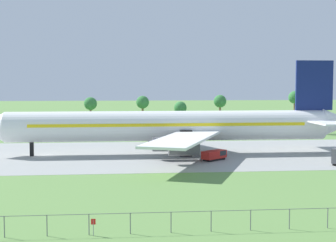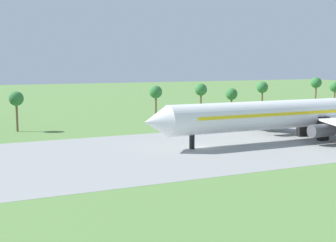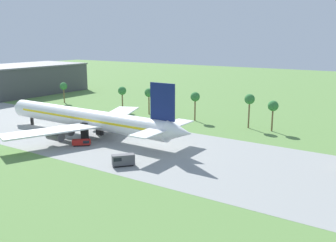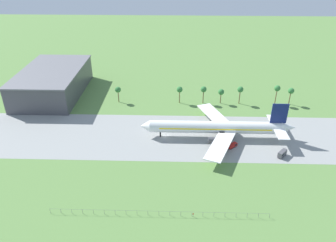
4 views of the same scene
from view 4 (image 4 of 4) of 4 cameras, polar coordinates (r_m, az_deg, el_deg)
The scene contains 9 objects.
ground_plane at distance 167.63m, azimuth -0.56°, elevation -2.62°, with size 600.00×600.00×0.00m, color #5B8442.
taxiway_strip at distance 167.62m, azimuth -0.56°, elevation -2.61°, with size 320.00×44.00×0.02m.
jet_airliner at distance 165.60m, azimuth 8.74°, elevation -1.09°, with size 77.68×57.81×19.27m.
baggage_tug at distance 160.54m, azimuth 19.25°, elevation -5.39°, with size 5.18×5.53×2.99m.
catering_van at distance 161.45m, azimuth 11.18°, elevation -4.19°, with size 5.35×4.98×1.85m.
perimeter_fence at distance 123.37m, azimuth -1.60°, elevation -15.63°, with size 80.10×0.10×2.10m.
no_stopping_sign at distance 123.45m, azimuth 4.39°, elevation -15.95°, with size 0.44×0.08×1.68m.
terminal_building at distance 223.36m, azimuth -19.44°, elevation 6.45°, with size 36.72×61.20×16.23m.
palm_tree_row at distance 199.78m, azimuth 8.80°, elevation 5.32°, with size 107.71×3.60×12.17m.
Camera 4 is at (6.00, -142.27, 88.44)m, focal length 35.00 mm.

